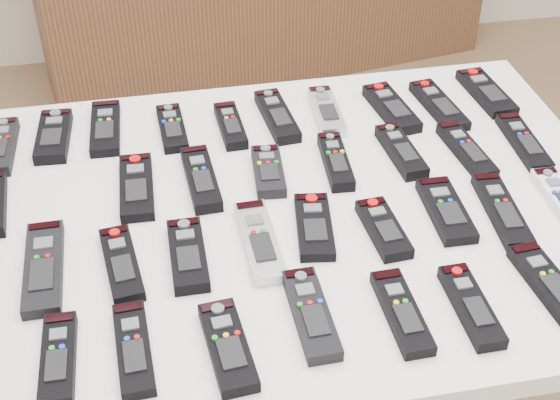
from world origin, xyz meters
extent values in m
cube|color=white|center=(-0.08, -0.14, 0.76)|extent=(1.25, 0.88, 0.04)
cylinder|color=beige|center=(-0.64, 0.24, 0.37)|extent=(0.04, 0.04, 0.74)
cylinder|color=beige|center=(0.49, 0.24, 0.37)|extent=(0.04, 0.04, 0.74)
cube|color=black|center=(-0.58, 0.14, 0.79)|extent=(0.06, 0.18, 0.02)
cube|color=black|center=(-0.48, 0.16, 0.79)|extent=(0.07, 0.17, 0.02)
cube|color=black|center=(-0.38, 0.17, 0.79)|extent=(0.06, 0.18, 0.02)
cube|color=black|center=(-0.24, 0.15, 0.79)|extent=(0.05, 0.16, 0.02)
cube|color=black|center=(-0.13, 0.13, 0.79)|extent=(0.05, 0.15, 0.02)
cube|color=black|center=(-0.03, 0.15, 0.79)|extent=(0.07, 0.19, 0.02)
cube|color=#B7B7BC|center=(0.08, 0.14, 0.79)|extent=(0.06, 0.17, 0.02)
cube|color=black|center=(0.21, 0.13, 0.79)|extent=(0.08, 0.18, 0.02)
cube|color=black|center=(0.32, 0.13, 0.79)|extent=(0.07, 0.19, 0.02)
cube|color=black|center=(0.44, 0.16, 0.79)|extent=(0.07, 0.19, 0.02)
cube|color=black|center=(-0.32, -0.04, 0.79)|extent=(0.06, 0.19, 0.02)
cube|color=black|center=(-0.21, -0.04, 0.79)|extent=(0.06, 0.19, 0.02)
cube|color=black|center=(-0.08, -0.04, 0.79)|extent=(0.07, 0.15, 0.02)
cube|color=black|center=(0.05, -0.03, 0.79)|extent=(0.05, 0.17, 0.02)
cube|color=black|center=(0.19, -0.02, 0.79)|extent=(0.06, 0.17, 0.02)
cube|color=black|center=(0.31, -0.04, 0.79)|extent=(0.06, 0.18, 0.02)
cube|color=black|center=(0.43, -0.04, 0.79)|extent=(0.05, 0.19, 0.02)
cube|color=black|center=(-0.48, -0.22, 0.79)|extent=(0.06, 0.21, 0.02)
cube|color=black|center=(-0.36, -0.24, 0.79)|extent=(0.07, 0.18, 0.02)
cube|color=black|center=(-0.25, -0.24, 0.79)|extent=(0.06, 0.16, 0.02)
cube|color=#B7B7BC|center=(-0.13, -0.23, 0.79)|extent=(0.06, 0.20, 0.02)
cube|color=black|center=(-0.03, -0.21, 0.79)|extent=(0.08, 0.17, 0.02)
cube|color=black|center=(0.08, -0.24, 0.79)|extent=(0.06, 0.15, 0.02)
cube|color=black|center=(0.21, -0.21, 0.79)|extent=(0.07, 0.17, 0.02)
cube|color=black|center=(0.30, -0.23, 0.79)|extent=(0.06, 0.20, 0.02)
cube|color=black|center=(-0.45, -0.42, 0.79)|extent=(0.05, 0.16, 0.02)
cube|color=black|center=(-0.35, -0.42, 0.79)|extent=(0.06, 0.17, 0.02)
cube|color=black|center=(-0.21, -0.45, 0.79)|extent=(0.07, 0.17, 0.02)
cube|color=black|center=(-0.08, -0.41, 0.79)|extent=(0.06, 0.18, 0.02)
cube|color=black|center=(0.05, -0.43, 0.79)|extent=(0.05, 0.17, 0.02)
cube|color=black|center=(0.16, -0.44, 0.79)|extent=(0.05, 0.17, 0.02)
cube|color=black|center=(0.30, -0.41, 0.79)|extent=(0.07, 0.17, 0.02)
camera|label=1|loc=(-0.28, -1.19, 1.66)|focal=50.00mm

